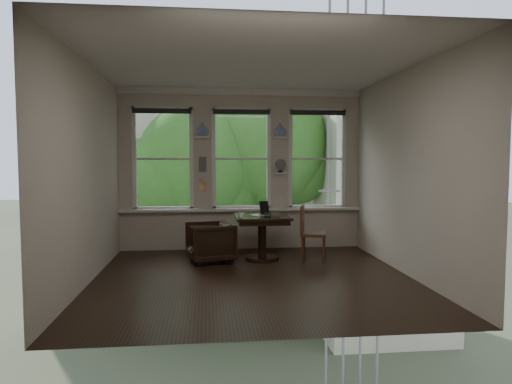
{
  "coord_description": "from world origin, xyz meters",
  "views": [
    {
      "loc": [
        -0.64,
        -6.34,
        1.68
      ],
      "look_at": [
        0.14,
        0.9,
        1.17
      ],
      "focal_mm": 32.0,
      "sensor_mm": 36.0,
      "label": 1
    }
  ],
  "objects": [
    {
      "name": "wall_left",
      "position": [
        -2.25,
        0.0,
        1.5
      ],
      "size": [
        0.0,
        4.5,
        4.5
      ],
      "primitive_type": "plane",
      "rotation": [
        1.57,
        0.0,
        1.57
      ],
      "color": "#BCAFA1",
      "rests_on": "ground"
    },
    {
      "name": "cushion_red",
      "position": [
        -0.6,
        1.11,
        0.45
      ],
      "size": [
        0.45,
        0.45,
        0.06
      ],
      "primitive_type": "cube",
      "color": "maroon",
      "rests_on": "armchair_left"
    },
    {
      "name": "tablet",
      "position": [
        0.34,
        1.45,
        0.86
      ],
      "size": [
        0.18,
        0.12,
        0.22
      ],
      "primitive_type": "cube",
      "rotation": [
        -0.26,
        0.0,
        0.31
      ],
      "color": "black",
      "rests_on": "table"
    },
    {
      "name": "laptop",
      "position": [
        0.36,
        1.0,
        0.76
      ],
      "size": [
        0.41,
        0.32,
        0.03
      ],
      "primitive_type": "imported",
      "rotation": [
        0.0,
        0.0,
        -0.3
      ],
      "color": "black",
      "rests_on": "table"
    },
    {
      "name": "vase_right",
      "position": [
        0.72,
        2.15,
        2.24
      ],
      "size": [
        0.24,
        0.24,
        0.25
      ],
      "primitive_type": "imported",
      "color": "silver",
      "rests_on": "shelf_right"
    },
    {
      "name": "side_chair_right",
      "position": [
        1.11,
        1.0,
        0.46
      ],
      "size": [
        0.52,
        0.52,
        0.92
      ],
      "primitive_type": null,
      "rotation": [
        0.0,
        0.0,
        1.28
      ],
      "color": "#402417",
      "rests_on": "ground"
    },
    {
      "name": "window_left",
      "position": [
        -1.45,
        2.25,
        1.7
      ],
      "size": [
        1.1,
        0.12,
        1.9
      ],
      "primitive_type": null,
      "color": "white",
      "rests_on": "ground"
    },
    {
      "name": "papers",
      "position": [
        0.24,
        1.22,
        0.75
      ],
      "size": [
        0.33,
        0.37,
        0.0
      ],
      "primitive_type": "cube",
      "rotation": [
        0.0,
        0.0,
        0.44
      ],
      "color": "silver",
      "rests_on": "table"
    },
    {
      "name": "ground",
      "position": [
        0.0,
        0.0,
        0.0
      ],
      "size": [
        4.5,
        4.5,
        0.0
      ],
      "primitive_type": "plane",
      "color": "black",
      "rests_on": "ground"
    },
    {
      "name": "wall_back",
      "position": [
        0.0,
        2.25,
        1.5
      ],
      "size": [
        4.5,
        0.0,
        4.5
      ],
      "primitive_type": "plane",
      "rotation": [
        1.57,
        0.0,
        0.0
      ],
      "color": "#BCAFA1",
      "rests_on": "ground"
    },
    {
      "name": "shelf_left",
      "position": [
        -0.72,
        2.15,
        2.1
      ],
      "size": [
        0.26,
        0.16,
        0.03
      ],
      "primitive_type": "cube",
      "color": "white",
      "rests_on": "ground"
    },
    {
      "name": "vase_left",
      "position": [
        -0.72,
        2.15,
        2.24
      ],
      "size": [
        0.24,
        0.24,
        0.25
      ],
      "primitive_type": "imported",
      "color": "silver",
      "rests_on": "shelf_left"
    },
    {
      "name": "wall_front",
      "position": [
        0.0,
        -2.25,
        1.5
      ],
      "size": [
        4.5,
        0.0,
        4.5
      ],
      "primitive_type": "plane",
      "rotation": [
        -1.57,
        0.0,
        0.0
      ],
      "color": "#BCAFA1",
      "rests_on": "ground"
    },
    {
      "name": "desk_fan",
      "position": [
        0.72,
        2.13,
        1.53
      ],
      "size": [
        0.2,
        0.2,
        0.24
      ],
      "primitive_type": null,
      "color": "#59544F",
      "rests_on": "ground"
    },
    {
      "name": "window_right",
      "position": [
        1.45,
        2.25,
        1.7
      ],
      "size": [
        1.1,
        0.12,
        1.9
      ],
      "primitive_type": null,
      "color": "white",
      "rests_on": "ground"
    },
    {
      "name": "table",
      "position": [
        0.27,
        1.18,
        0.38
      ],
      "size": [
        0.9,
        0.9,
        0.75
      ],
      "primitive_type": null,
      "color": "black",
      "rests_on": "ground"
    },
    {
      "name": "wall_right",
      "position": [
        2.25,
        0.0,
        1.5
      ],
      "size": [
        0.0,
        4.5,
        4.5
      ],
      "primitive_type": "plane",
      "rotation": [
        1.57,
        0.0,
        -1.57
      ],
      "color": "#BCAFA1",
      "rests_on": "ground"
    },
    {
      "name": "sticky_notes",
      "position": [
        -0.72,
        2.19,
        1.25
      ],
      "size": [
        0.16,
        0.01,
        0.24
      ],
      "primitive_type": null,
      "color": "pink",
      "rests_on": "ground"
    },
    {
      "name": "window_center",
      "position": [
        0.0,
        2.25,
        1.7
      ],
      "size": [
        1.1,
        0.12,
        1.9
      ],
      "primitive_type": null,
      "color": "white",
      "rests_on": "ground"
    },
    {
      "name": "mug",
      "position": [
        -0.1,
        0.9,
        0.79
      ],
      "size": [
        0.1,
        0.1,
        0.09
      ],
      "primitive_type": "imported",
      "rotation": [
        0.0,
        0.0,
        -0.09
      ],
      "color": "white",
      "rests_on": "table"
    },
    {
      "name": "armchair_left",
      "position": [
        -0.6,
        1.11,
        0.33
      ],
      "size": [
        0.87,
        0.85,
        0.66
      ],
      "primitive_type": "imported",
      "rotation": [
        0.0,
        0.0,
        -1.33
      ],
      "color": "black",
      "rests_on": "ground"
    },
    {
      "name": "intercom",
      "position": [
        -0.72,
        2.18,
        1.6
      ],
      "size": [
        0.14,
        0.06,
        0.28
      ],
      "primitive_type": "cube",
      "color": "#59544F",
      "rests_on": "ground"
    },
    {
      "name": "shelf_right",
      "position": [
        0.72,
        2.15,
        2.1
      ],
      "size": [
        0.26,
        0.16,
        0.03
      ],
      "primitive_type": "cube",
      "color": "white",
      "rests_on": "ground"
    },
    {
      "name": "drinking_glass",
      "position": [
        0.34,
        0.94,
        0.79
      ],
      "size": [
        0.14,
        0.14,
        0.09
      ],
      "primitive_type": "imported",
      "rotation": [
        0.0,
        0.0,
        -0.33
      ],
      "color": "white",
      "rests_on": "table"
    },
    {
      "name": "ceiling",
      "position": [
        0.0,
        0.0,
        3.0
      ],
      "size": [
        4.5,
        4.5,
        0.0
      ],
      "primitive_type": "plane",
      "rotation": [
        3.14,
        0.0,
        0.0
      ],
      "color": "silver",
      "rests_on": "ground"
    }
  ]
}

